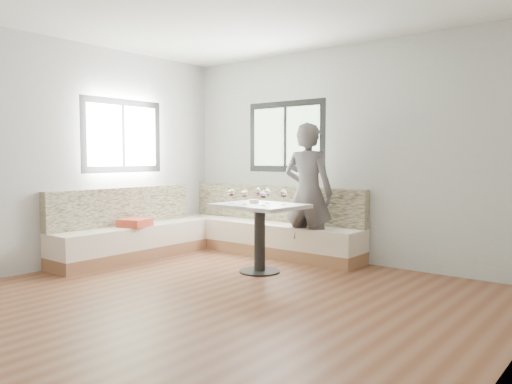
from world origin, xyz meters
The scene contains 11 objects.
room centered at (-0.08, 0.08, 1.41)m, with size 5.01×5.01×2.81m.
banquette centered at (-1.59, 1.63, 0.33)m, with size 2.90×2.80×0.95m.
table centered at (-0.41, 1.28, 0.61)m, with size 1.03×0.83×0.81m.
person centered at (-0.27, 2.10, 0.90)m, with size 0.66×0.43×1.80m, color #544E4F.
olive_ramekin centered at (-0.52, 1.32, 0.83)m, with size 0.11×0.11×0.05m.
wine_glass_a centered at (-0.72, 1.13, 0.94)m, with size 0.08×0.08×0.18m.
wine_glass_b centered at (-0.50, 1.11, 0.94)m, with size 0.08×0.08×0.18m.
wine_glass_c centered at (-0.24, 1.13, 0.94)m, with size 0.08×0.08×0.18m.
wine_glass_d centered at (-0.38, 1.39, 0.94)m, with size 0.08×0.08×0.18m.
wine_glass_e centered at (-0.12, 1.36, 0.94)m, with size 0.08×0.08×0.18m.
wine_glass_f centered at (-0.62, 1.50, 0.94)m, with size 0.08×0.08×0.18m.
Camera 1 is at (3.20, -3.29, 1.35)m, focal length 35.00 mm.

